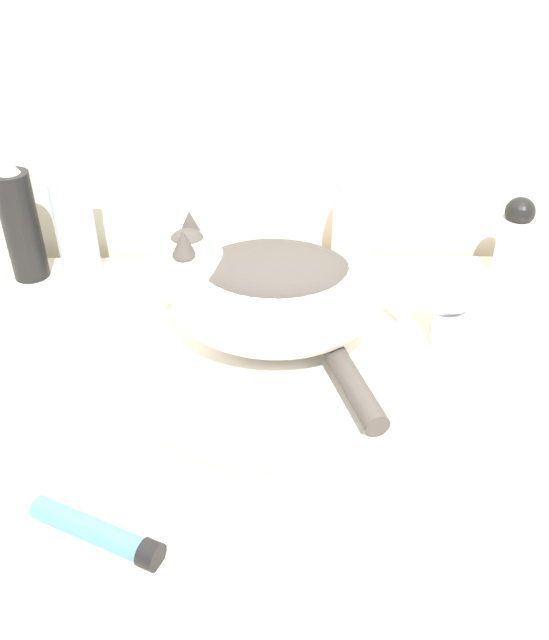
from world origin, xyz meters
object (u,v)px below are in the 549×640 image
cream_tube (98,532)px  hairspray_can_black (21,224)px  lotion_bottle_white (354,220)px  deodorant_stick (514,237)px  faucet (444,303)px  cat (266,292)px  soap_pump_bottle (76,228)px

cream_tube → hairspray_can_black: bearing=112.5°
lotion_bottle_white → deodorant_stick: 0.26m
faucet → lotion_bottle_white: (-0.10, 0.21, 0.02)m
hairspray_can_black → cream_tube: size_ratio=1.37×
faucet → lotion_bottle_white: 0.23m
cat → faucet: size_ratio=1.80×
hairspray_can_black → soap_pump_bottle: (0.08, 0.00, -0.01)m
deodorant_stick → hairspray_can_black: bearing=180.0°
soap_pump_bottle → cat: bearing=-41.4°
cat → cream_tube: 0.33m
soap_pump_bottle → deodorant_stick: bearing=0.0°
cat → soap_pump_bottle: size_ratio=1.37×
cream_tube → lotion_bottle_white: bearing=59.9°
hairspray_can_black → deodorant_stick: (0.77, 0.00, -0.03)m
lotion_bottle_white → cream_tube: bearing=-120.1°
cat → cream_tube: size_ratio=1.91×
hairspray_can_black → soap_pump_bottle: soap_pump_bottle is taller
lotion_bottle_white → cat: bearing=-117.2°
cream_tube → soap_pump_bottle: bearing=104.2°
cat → deodorant_stick: bearing=-143.5°
cat → soap_pump_bottle: bearing=-38.7°
soap_pump_bottle → lotion_bottle_white: bearing=0.0°
cat → lotion_bottle_white: 0.30m
lotion_bottle_white → deodorant_stick: (0.26, 0.00, -0.03)m
soap_pump_bottle → cream_tube: bearing=-75.8°
faucet → hairspray_can_black: size_ratio=0.77×
cat → faucet: bearing=-165.0°
cat → hairspray_can_black: size_ratio=1.39×
lotion_bottle_white → soap_pump_bottle: bearing=180.0°
deodorant_stick → soap_pump_bottle: bearing=180.0°
hairspray_can_black → deodorant_stick: hairspray_can_black is taller
faucet → cream_tube: 0.51m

